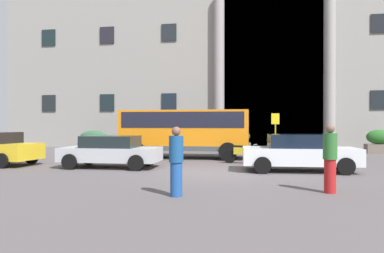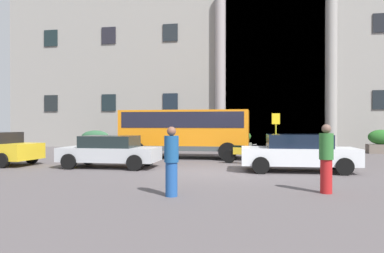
{
  "view_description": "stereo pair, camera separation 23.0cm",
  "coord_description": "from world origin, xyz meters",
  "views": [
    {
      "loc": [
        1.56,
        -13.73,
        1.82
      ],
      "look_at": [
        -1.76,
        5.27,
        1.66
      ],
      "focal_mm": 34.73,
      "sensor_mm": 36.0,
      "label": 1
    },
    {
      "loc": [
        1.79,
        -13.69,
        1.82
      ],
      "look_at": [
        -1.76,
        5.27,
        1.66
      ],
      "focal_mm": 34.73,
      "sensor_mm": 36.0,
      "label": 2
    }
  ],
  "objects": [
    {
      "name": "parked_estate_mid",
      "position": [
        -4.38,
        0.75,
        0.68
      ],
      "size": [
        4.03,
        1.99,
        1.32
      ],
      "rotation": [
        0.0,
        0.0,
        0.01
      ],
      "color": "#B1B4B9",
      "rests_on": "ground_plane"
    },
    {
      "name": "hedge_planter_entrance_left",
      "position": [
        0.27,
        10.72,
        0.68
      ],
      "size": [
        1.79,
        0.81,
        1.42
      ],
      "color": "slate",
      "rests_on": "ground_plane"
    },
    {
      "name": "scooter_by_planter",
      "position": [
        0.92,
        3.21,
        0.45
      ],
      "size": [
        1.88,
        0.74,
        0.89
      ],
      "rotation": [
        0.0,
        0.0,
        -0.27
      ],
      "color": "black",
      "rests_on": "ground_plane"
    },
    {
      "name": "hedge_planter_west",
      "position": [
        -9.58,
        10.41,
        0.65
      ],
      "size": [
        2.1,
        0.87,
        1.34
      ],
      "color": "gray",
      "rests_on": "ground_plane"
    },
    {
      "name": "bus_stop_sign",
      "position": [
        2.58,
        7.42,
        1.48
      ],
      "size": [
        0.44,
        0.08,
        2.38
      ],
      "color": "#9A9C1A",
      "rests_on": "ground_plane"
    },
    {
      "name": "hedge_planter_east",
      "position": [
        8.94,
        10.65,
        0.7
      ],
      "size": [
        1.53,
        0.89,
        1.44
      ],
      "color": "#6F6359",
      "rests_on": "ground_plane"
    },
    {
      "name": "ground_plane",
      "position": [
        0.0,
        0.0,
        -0.06
      ],
      "size": [
        80.0,
        64.0,
        0.12
      ],
      "primitive_type": "cube",
      "color": "#554E50"
    },
    {
      "name": "pedestrian_man_crossing",
      "position": [
        -0.42,
        -4.7,
        0.88
      ],
      "size": [
        0.36,
        0.36,
        1.74
      ],
      "rotation": [
        0.0,
        0.0,
        1.55
      ],
      "color": "#1E4A92",
      "rests_on": "ground_plane"
    },
    {
      "name": "pedestrian_woman_dark_dress",
      "position": [
        3.45,
        -3.56,
        0.91
      ],
      "size": [
        0.36,
        0.36,
        1.8
      ],
      "rotation": [
        0.0,
        0.0,
        5.4
      ],
      "color": "#AB1B1C",
      "rests_on": "ground_plane"
    },
    {
      "name": "parked_compact_extra",
      "position": [
        3.17,
        0.87,
        0.72
      ],
      "size": [
        4.35,
        2.15,
        1.41
      ],
      "rotation": [
        0.0,
        0.0,
        0.05
      ],
      "color": "silver",
      "rests_on": "ground_plane"
    },
    {
      "name": "office_building_facade",
      "position": [
        0.01,
        17.47,
        7.75
      ],
      "size": [
        36.25,
        9.62,
        15.51
      ],
      "color": "gray",
      "rests_on": "ground_plane"
    },
    {
      "name": "orange_minibus",
      "position": [
        -2.16,
        5.5,
        1.52
      ],
      "size": [
        6.66,
        2.64,
        2.51
      ],
      "rotation": [
        0.0,
        0.0,
        0.01
      ],
      "color": "orange",
      "rests_on": "ground_plane"
    }
  ]
}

